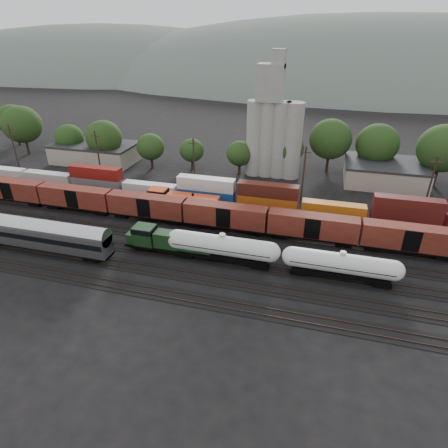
% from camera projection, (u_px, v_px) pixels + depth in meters
% --- Properties ---
extents(ground, '(600.00, 600.00, 0.00)m').
position_uv_depth(ground, '(219.00, 244.00, 64.33)').
color(ground, black).
extents(tracks, '(180.00, 33.20, 0.20)m').
position_uv_depth(tracks, '(219.00, 244.00, 64.31)').
color(tracks, black).
rests_on(tracks, ground).
extents(green_locomotive, '(16.02, 2.83, 4.24)m').
position_uv_depth(green_locomotive, '(167.00, 241.00, 60.63)').
color(green_locomotive, black).
rests_on(green_locomotive, ground).
extents(tank_car_a, '(18.17, 3.25, 4.76)m').
position_uv_depth(tank_car_a, '(222.00, 247.00, 58.28)').
color(tank_car_a, silver).
rests_on(tank_car_a, ground).
extents(tank_car_b, '(17.21, 3.08, 4.51)m').
position_uv_depth(tank_car_b, '(341.00, 264.00, 54.18)').
color(tank_car_b, silver).
rests_on(tank_car_b, ground).
extents(passenger_coach, '(25.31, 3.12, 5.75)m').
position_uv_depth(passenger_coach, '(38.00, 233.00, 60.59)').
color(passenger_coach, silver).
rests_on(passenger_coach, ground).
extents(orange_locomotive, '(17.43, 2.91, 4.36)m').
position_uv_depth(orange_locomotive, '(179.00, 201.00, 74.28)').
color(orange_locomotive, black).
rests_on(orange_locomotive, ground).
extents(boxcar_string, '(122.80, 2.90, 4.20)m').
position_uv_depth(boxcar_string, '(111.00, 201.00, 72.57)').
color(boxcar_string, black).
rests_on(boxcar_string, ground).
extents(container_wall, '(160.00, 2.60, 5.80)m').
position_uv_depth(container_wall, '(203.00, 193.00, 77.77)').
color(container_wall, black).
rests_on(container_wall, ground).
extents(grain_silo, '(13.40, 5.00, 29.00)m').
position_uv_depth(grain_silo, '(273.00, 131.00, 89.00)').
color(grain_silo, gray).
rests_on(grain_silo, ground).
extents(industrial_sheds, '(119.38, 17.26, 5.10)m').
position_uv_depth(industrial_sheds, '(284.00, 168.00, 91.65)').
color(industrial_sheds, '#9E937F').
rests_on(industrial_sheds, ground).
extents(tree_band, '(163.40, 20.37, 14.30)m').
position_uv_depth(tree_band, '(259.00, 142.00, 92.99)').
color(tree_band, black).
rests_on(tree_band, ground).
extents(utility_poles, '(122.20, 0.36, 12.00)m').
position_uv_depth(utility_poles, '(247.00, 169.00, 80.19)').
color(utility_poles, black).
rests_on(utility_poles, ground).
extents(distant_hills, '(860.00, 286.00, 130.00)m').
position_uv_depth(distant_hills, '(341.00, 105.00, 290.07)').
color(distant_hills, '#59665B').
rests_on(distant_hills, ground).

